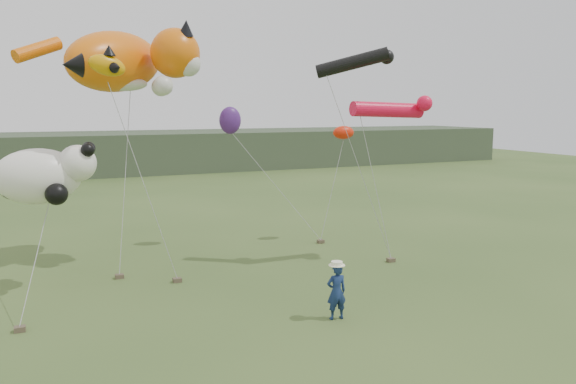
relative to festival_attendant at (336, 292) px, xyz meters
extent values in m
plane|color=#385123|center=(-0.54, 0.73, -0.89)|extent=(120.00, 120.00, 0.00)
cube|color=#2D3D28|center=(-0.54, 45.73, 1.11)|extent=(90.00, 12.00, 4.00)
imported|color=navy|center=(0.00, 0.00, 0.00)|extent=(0.68, 0.48, 1.77)
cube|color=brown|center=(-5.66, 7.15, -0.81)|extent=(0.32, 0.25, 0.16)
cube|color=brown|center=(-3.72, 5.76, -0.81)|extent=(0.32, 0.25, 0.16)
cube|color=brown|center=(5.35, 4.84, -0.81)|extent=(0.32, 0.25, 0.16)
cube|color=brown|center=(-9.07, 2.92, -0.81)|extent=(0.32, 0.25, 0.16)
cube|color=brown|center=(4.13, 9.08, -0.81)|extent=(0.32, 0.25, 0.16)
ellipsoid|color=orange|center=(-5.13, 9.71, 7.56)|extent=(5.64, 5.70, 2.91)
sphere|color=orange|center=(-2.89, 8.59, 7.90)|extent=(2.01, 2.01, 2.01)
cone|color=black|center=(-2.56, 8.03, 8.85)|extent=(0.63, 0.76, 0.76)
cone|color=black|center=(-2.33, 9.15, 8.85)|extent=(0.63, 0.72, 0.72)
sphere|color=silver|center=(-2.45, 8.26, 7.45)|extent=(1.01, 1.01, 1.01)
ellipsoid|color=silver|center=(-4.91, 9.37, 6.67)|extent=(1.97, 0.99, 0.62)
sphere|color=silver|center=(-3.57, 7.92, 6.55)|extent=(0.78, 0.78, 0.78)
sphere|color=silver|center=(-3.34, 9.49, 6.55)|extent=(0.78, 0.78, 0.78)
cylinder|color=orange|center=(-8.04, 10.61, 8.01)|extent=(2.09, 1.53, 1.22)
ellipsoid|color=orange|center=(-5.92, 5.68, 7.12)|extent=(1.48, 0.77, 0.96)
cone|color=black|center=(-7.03, 5.95, 7.12)|extent=(0.77, 0.92, 0.83)
cone|color=black|center=(-5.83, 5.68, 7.63)|extent=(0.46, 0.46, 0.37)
cone|color=black|center=(-5.65, 5.22, 7.03)|extent=(0.49, 0.52, 0.37)
cone|color=black|center=(-5.65, 6.14, 7.03)|extent=(0.49, 0.52, 0.37)
cylinder|color=black|center=(3.69, 5.55, 7.50)|extent=(2.83, 2.12, 1.24)
sphere|color=black|center=(5.03, 5.07, 7.74)|extent=(0.59, 0.59, 0.59)
cylinder|color=red|center=(5.21, 5.22, 5.60)|extent=(3.33, 0.64, 0.72)
sphere|color=red|center=(6.71, 4.68, 5.87)|extent=(0.66, 0.66, 0.66)
ellipsoid|color=white|center=(-8.32, 6.85, 3.28)|extent=(2.97, 1.98, 1.98)
sphere|color=white|center=(-7.00, 6.52, 3.72)|extent=(1.32, 1.32, 1.32)
sphere|color=black|center=(-6.67, 6.08, 4.22)|extent=(0.48, 0.48, 0.48)
sphere|color=black|center=(-6.56, 7.01, 4.22)|extent=(0.48, 0.48, 0.48)
sphere|color=black|center=(-7.77, 5.97, 2.73)|extent=(0.77, 0.77, 0.77)
sphere|color=black|center=(-9.20, 7.18, 2.84)|extent=(0.77, 0.77, 0.77)
ellipsoid|color=red|center=(5.50, 9.39, 4.48)|extent=(1.12, 0.65, 0.65)
ellipsoid|color=#471D6C|center=(0.05, 10.53, 5.10)|extent=(1.05, 0.70, 1.28)
camera|label=1|loc=(-8.22, -14.78, 5.69)|focal=35.00mm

